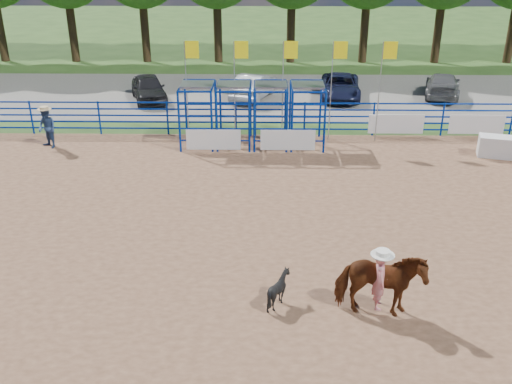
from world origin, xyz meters
TOP-DOWN VIEW (x-y plane):
  - ground at (0.00, 0.00)m, footprint 120.00×120.00m
  - arena_dirt at (0.00, 0.00)m, footprint 30.00×20.00m
  - gravel_strip at (0.00, 17.00)m, footprint 40.00×10.00m
  - announcer_table at (7.55, 7.43)m, footprint 1.69×1.09m
  - horse_and_rider at (0.90, -3.05)m, footprint 2.08×1.12m
  - calf at (-1.37, -2.67)m, footprint 0.93×0.88m
  - spectator_cowboy at (-10.67, 8.21)m, footprint 1.02×0.99m
  - car_a at (-7.91, 15.66)m, footprint 2.72×4.22m
  - car_b at (-2.34, 16.21)m, footprint 2.63×4.26m
  - car_c at (2.32, 16.40)m, footprint 2.48×4.62m
  - car_d at (7.92, 16.76)m, footprint 2.85×4.61m
  - perimeter_fence at (0.00, 0.00)m, footprint 30.10×20.10m
  - chute_assembly at (-1.90, 8.84)m, footprint 19.32×2.41m

SIDE VIEW (x-z plane):
  - ground at x=0.00m, z-range 0.00..0.00m
  - gravel_strip at x=0.00m, z-range 0.00..0.01m
  - arena_dirt at x=0.00m, z-range 0.00..0.02m
  - announcer_table at x=7.55m, z-range 0.02..0.85m
  - calf at x=-1.37m, z-range 0.02..0.86m
  - car_c at x=2.32m, z-range 0.01..1.24m
  - car_d at x=7.92m, z-range 0.01..1.26m
  - car_b at x=-2.34m, z-range 0.01..1.34m
  - car_a at x=-7.91m, z-range 0.01..1.35m
  - perimeter_fence at x=0.00m, z-range 0.00..1.50m
  - spectator_cowboy at x=-10.67m, z-range 0.03..1.74m
  - horse_and_rider at x=0.90m, z-range -0.27..2.14m
  - chute_assembly at x=-1.90m, z-range -0.84..3.36m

